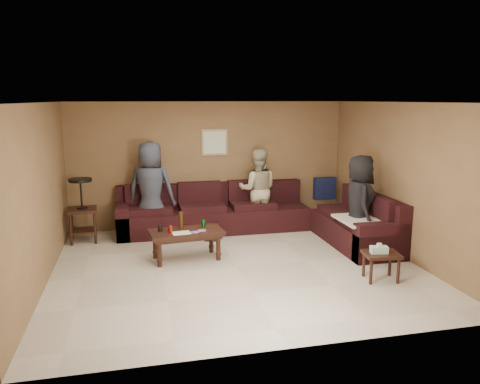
{
  "coord_description": "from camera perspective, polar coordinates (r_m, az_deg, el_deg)",
  "views": [
    {
      "loc": [
        -1.48,
        -6.72,
        2.55
      ],
      "look_at": [
        0.25,
        0.85,
        1.0
      ],
      "focal_mm": 35.0,
      "sensor_mm": 36.0,
      "label": 1
    }
  ],
  "objects": [
    {
      "name": "room",
      "position": [
        6.93,
        -0.45,
        3.94
      ],
      "size": [
        5.6,
        5.5,
        2.5
      ],
      "color": "beige",
      "rests_on": "ground"
    },
    {
      "name": "sectional_sofa",
      "position": [
        8.83,
        2.61,
        -3.3
      ],
      "size": [
        4.65,
        2.9,
        0.97
      ],
      "color": "black",
      "rests_on": "ground"
    },
    {
      "name": "coffee_table",
      "position": [
        7.57,
        -6.6,
        -5.21
      ],
      "size": [
        1.21,
        0.7,
        0.76
      ],
      "rotation": [
        0.0,
        0.0,
        0.11
      ],
      "color": "black",
      "rests_on": "ground"
    },
    {
      "name": "end_table_left",
      "position": [
        8.88,
        -18.69,
        -1.97
      ],
      "size": [
        0.55,
        0.55,
        1.16
      ],
      "rotation": [
        0.0,
        0.0,
        0.08
      ],
      "color": "black",
      "rests_on": "ground"
    },
    {
      "name": "side_table_right",
      "position": [
        6.99,
        16.8,
        -7.48
      ],
      "size": [
        0.54,
        0.47,
        0.55
      ],
      "rotation": [
        0.0,
        0.0,
        -0.15
      ],
      "color": "black",
      "rests_on": "ground"
    },
    {
      "name": "waste_bin",
      "position": [
        8.63,
        -3.47,
        -4.86
      ],
      "size": [
        0.3,
        0.3,
        0.3
      ],
      "primitive_type": "cube",
      "rotation": [
        0.0,
        0.0,
        -0.24
      ],
      "color": "black",
      "rests_on": "ground"
    },
    {
      "name": "wall_art",
      "position": [
        9.37,
        -3.13,
        6.07
      ],
      "size": [
        0.52,
        0.04,
        0.52
      ],
      "color": "tan",
      "rests_on": "ground"
    },
    {
      "name": "person_left",
      "position": [
        8.85,
        -10.78,
        0.32
      ],
      "size": [
        1.01,
        0.82,
        1.79
      ],
      "primitive_type": "imported",
      "rotation": [
        0.0,
        0.0,
        2.81
      ],
      "color": "#323846",
      "rests_on": "ground"
    },
    {
      "name": "person_middle",
      "position": [
        9.2,
        2.17,
        0.31
      ],
      "size": [
        0.9,
        0.78,
        1.6
      ],
      "primitive_type": "imported",
      "rotation": [
        0.0,
        0.0,
        2.89
      ],
      "color": "#B9AB89",
      "rests_on": "ground"
    },
    {
      "name": "person_right",
      "position": [
        8.16,
        14.35,
        -1.33
      ],
      "size": [
        0.69,
        0.9,
        1.64
      ],
      "primitive_type": "imported",
      "rotation": [
        0.0,
        0.0,
        1.34
      ],
      "color": "black",
      "rests_on": "ground"
    }
  ]
}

